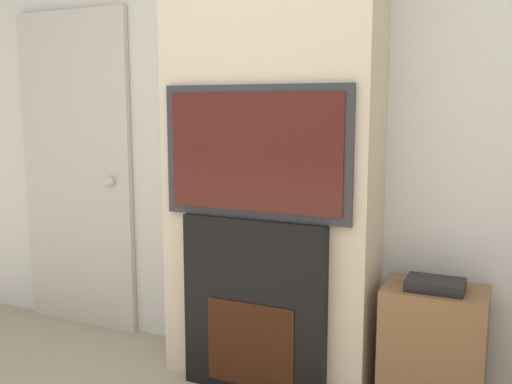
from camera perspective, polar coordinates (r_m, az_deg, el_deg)
name	(u,v)px	position (r m, az deg, el deg)	size (l,w,h in m)	color
wall_back	(288,120)	(3.09, 3.21, 7.18)	(6.00, 0.06, 2.70)	silver
chimney_breast	(272,121)	(2.89, 1.59, 7.09)	(1.08, 0.38, 2.70)	beige
fireplace	(256,306)	(2.88, -0.01, -11.37)	(0.74, 0.15, 0.89)	black
television	(256,152)	(2.72, -0.03, 3.98)	(0.96, 0.07, 0.64)	#2D2D33
media_stand	(433,349)	(2.87, 17.28, -14.72)	(0.46, 0.32, 0.65)	brown
entry_door	(77,172)	(3.83, -17.49, 1.90)	(0.84, 0.09, 2.01)	#BCB7AD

